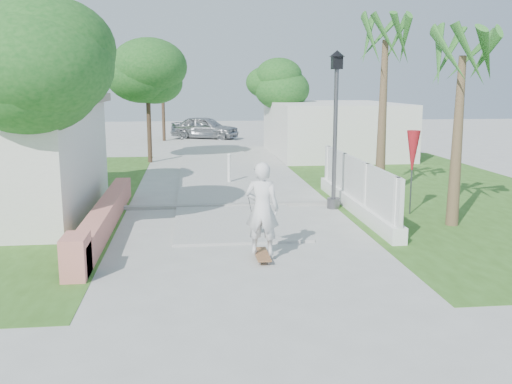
{
  "coord_description": "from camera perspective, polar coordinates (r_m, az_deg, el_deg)",
  "views": [
    {
      "loc": [
        -1.15,
        -10.2,
        3.54
      ],
      "look_at": [
        0.31,
        2.5,
        1.1
      ],
      "focal_mm": 40.0,
      "sensor_mm": 36.0,
      "label": 1
    }
  ],
  "objects": [
    {
      "name": "grass_right",
      "position": [
        20.25,
        17.28,
        0.25
      ],
      "size": [
        8.0,
        20.0,
        0.01
      ],
      "primitive_type": "cube",
      "color": "#345C1D",
      "rests_on": "ground"
    },
    {
      "name": "patio_umbrella",
      "position": [
        15.97,
        15.4,
        3.75
      ],
      "size": [
        0.36,
        0.36,
        2.3
      ],
      "color": "#59595E",
      "rests_on": "ground"
    },
    {
      "name": "palm_far",
      "position": [
        17.69,
        12.78,
        13.6
      ],
      "size": [
        1.8,
        1.8,
        5.3
      ],
      "color": "brown",
      "rests_on": "ground"
    },
    {
      "name": "bollard",
      "position": [
        20.46,
        -2.71,
        2.48
      ],
      "size": [
        0.14,
        0.14,
        1.09
      ],
      "color": "white",
      "rests_on": "ground"
    },
    {
      "name": "street_lamp",
      "position": [
        16.25,
        7.94,
        6.77
      ],
      "size": [
        0.44,
        0.44,
        4.44
      ],
      "color": "#59595E",
      "rests_on": "ground"
    },
    {
      "name": "palm_near",
      "position": [
        14.92,
        19.92,
        11.76
      ],
      "size": [
        1.8,
        1.8,
        4.7
      ],
      "color": "brown",
      "rests_on": "ground"
    },
    {
      "name": "tree_path_right",
      "position": [
        30.49,
        1.71,
        10.71
      ],
      "size": [
        3.0,
        3.0,
        4.79
      ],
      "color": "#4C3826",
      "rests_on": "ground"
    },
    {
      "name": "tree_left_near",
      "position": [
        13.6,
        -21.17,
        11.28
      ],
      "size": [
        3.6,
        3.6,
        5.28
      ],
      "color": "#4C3826",
      "rests_on": "ground"
    },
    {
      "name": "building_right",
      "position": [
        29.18,
        7.69,
        6.3
      ],
      "size": [
        6.0,
        8.0,
        2.6
      ],
      "primitive_type": "cube",
      "color": "silver",
      "rests_on": "ground"
    },
    {
      "name": "lattice_fence",
      "position": [
        16.15,
        9.92,
        -0.05
      ],
      "size": [
        0.35,
        7.0,
        1.5
      ],
      "color": "white",
      "rests_on": "ground"
    },
    {
      "name": "parked_car",
      "position": [
        37.06,
        -5.12,
        6.42
      ],
      "size": [
        4.68,
        3.41,
        1.48
      ],
      "primitive_type": "imported",
      "rotation": [
        0.0,
        0.0,
        1.14
      ],
      "color": "#96989D",
      "rests_on": "ground"
    },
    {
      "name": "tree_path_far",
      "position": [
        36.22,
        -9.32,
        11.1
      ],
      "size": [
        3.2,
        3.2,
        5.17
      ],
      "color": "#4C3826",
      "rests_on": "ground"
    },
    {
      "name": "tree_path_left",
      "position": [
        26.25,
        -10.77,
        11.23
      ],
      "size": [
        3.4,
        3.4,
        5.23
      ],
      "color": "#4C3826",
      "rests_on": "ground"
    },
    {
      "name": "pink_wall",
      "position": [
        14.29,
        -15.06,
        -2.63
      ],
      "size": [
        0.45,
        8.2,
        0.8
      ],
      "color": "#CB7268",
      "rests_on": "ground"
    },
    {
      "name": "tree_left_mid",
      "position": [
        19.18,
        -19.93,
        10.03
      ],
      "size": [
        3.2,
        3.2,
        4.85
      ],
      "color": "#4C3826",
      "rests_on": "ground"
    },
    {
      "name": "dog",
      "position": [
        13.56,
        -0.01,
        -3.49
      ],
      "size": [
        0.31,
        0.51,
        0.36
      ],
      "rotation": [
        0.0,
        0.0,
        0.23
      ],
      "color": "silver",
      "rests_on": "ground"
    },
    {
      "name": "path_strip",
      "position": [
        30.42,
        -4.36,
        4.14
      ],
      "size": [
        3.2,
        36.0,
        0.06
      ],
      "primitive_type": "cube",
      "color": "#B7B7B2",
      "rests_on": "ground"
    },
    {
      "name": "grass_left",
      "position": [
        19.44,
        -23.95,
        -0.62
      ],
      "size": [
        8.0,
        20.0,
        0.01
      ],
      "primitive_type": "cube",
      "color": "#345C1D",
      "rests_on": "ground"
    },
    {
      "name": "skateboarder",
      "position": [
        12.1,
        0.0,
        -1.79
      ],
      "size": [
        0.8,
        2.61,
        2.01
      ],
      "rotation": [
        0.0,
        0.0,
        2.83
      ],
      "color": "#935E3A",
      "rests_on": "ground"
    },
    {
      "name": "ground",
      "position": [
        10.86,
        -0.12,
        -8.22
      ],
      "size": [
        90.0,
        90.0,
        0.0
      ],
      "primitive_type": "plane",
      "color": "#B7B7B2",
      "rests_on": "ground"
    },
    {
      "name": "curb",
      "position": [
        16.61,
        -2.45,
        -1.34
      ],
      "size": [
        6.5,
        0.25,
        0.1
      ],
      "primitive_type": "cube",
      "color": "#999993",
      "rests_on": "ground"
    }
  ]
}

